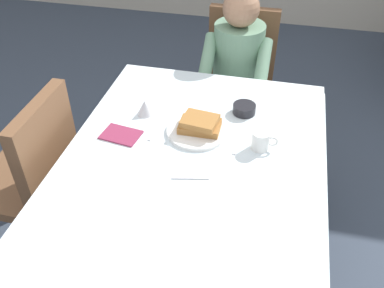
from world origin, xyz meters
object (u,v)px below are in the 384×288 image
cup_coffee (261,141)px  chair_diner (239,73)px  breakfast_stack (200,124)px  dining_table_main (191,179)px  plate_breakfast (197,131)px  diner_person (237,65)px  chair_left_side (35,172)px  spoon_near_edge (190,178)px  syrup_pitcher (145,107)px  bowl_butter (244,109)px  knife_right_of_plate (238,140)px  fork_left_of_plate (156,129)px

cup_coffee → chair_diner: bearing=102.4°
chair_diner → breakfast_stack: bearing=86.5°
dining_table_main → plate_breakfast: 0.23m
diner_person → chair_left_side: (-0.82, -1.01, -0.14)m
diner_person → plate_breakfast: size_ratio=4.00×
spoon_near_edge → syrup_pitcher: bearing=117.1°
bowl_butter → knife_right_of_plate: 0.22m
chair_diner → syrup_pitcher: (-0.34, -0.87, 0.25)m
chair_diner → syrup_pitcher: 0.97m
spoon_near_edge → knife_right_of_plate: bearing=50.0°
chair_diner → diner_person: (0.00, -0.16, 0.14)m
diner_person → bowl_butter: diner_person is taller
fork_left_of_plate → syrup_pitcher: bearing=41.9°
spoon_near_edge → chair_diner: bearing=76.9°
bowl_butter → spoon_near_edge: size_ratio=0.73×
syrup_pitcher → knife_right_of_plate: 0.48m
breakfast_stack → spoon_near_edge: (0.03, -0.31, -0.04)m
chair_diner → chair_left_side: same height
fork_left_of_plate → chair_left_side: bearing=112.3°
breakfast_stack → cup_coffee: size_ratio=1.64×
diner_person → fork_left_of_plate: diner_person is taller
bowl_butter → fork_left_of_plate: 0.44m
syrup_pitcher → bowl_butter: bearing=14.1°
fork_left_of_plate → spoon_near_edge: 0.36m
chair_diner → syrup_pitcher: bearing=68.4°
chair_left_side → fork_left_of_plate: chair_left_side is taller
breakfast_stack → syrup_pitcher: (-0.29, 0.08, -0.01)m
chair_left_side → syrup_pitcher: bearing=-57.8°
chair_left_side → bowl_butter: size_ratio=8.45×
plate_breakfast → diner_person: bearing=85.1°
knife_right_of_plate → dining_table_main: bearing=140.2°
diner_person → bowl_butter: size_ratio=10.18×
bowl_butter → syrup_pitcher: bearing=-165.9°
bowl_butter → spoon_near_edge: (-0.15, -0.51, -0.02)m
bowl_butter → knife_right_of_plate: bowl_butter is taller
diner_person → knife_right_of_plate: 0.83m
syrup_pitcher → spoon_near_edge: syrup_pitcher is taller
cup_coffee → syrup_pitcher: 0.58m
dining_table_main → bowl_butter: 0.46m
chair_left_side → dining_table_main: bearing=-90.0°
diner_person → syrup_pitcher: (-0.34, -0.71, 0.11)m
syrup_pitcher → dining_table_main: bearing=-45.5°
syrup_pitcher → diner_person: bearing=64.3°
chair_diner → spoon_near_edge: size_ratio=6.20×
knife_right_of_plate → chair_left_side: bearing=103.5°
breakfast_stack → fork_left_of_plate: size_ratio=1.03×
chair_left_side → bowl_butter: 1.05m
chair_diner → chair_left_side: size_ratio=1.00×
chair_left_side → knife_right_of_plate: size_ratio=4.65×
fork_left_of_plate → bowl_butter: bearing=-55.7°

